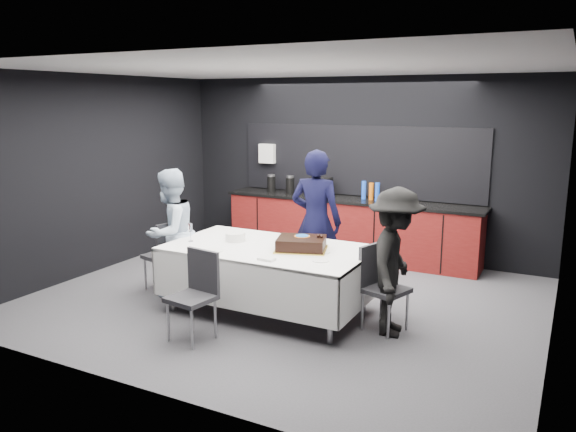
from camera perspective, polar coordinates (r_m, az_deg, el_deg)
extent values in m
plane|color=#46464C|center=(7.05, -0.38, -8.53)|extent=(6.00, 6.00, 0.00)
cube|color=white|center=(6.63, -0.41, 14.82)|extent=(6.00, 5.00, 0.04)
cube|color=black|center=(8.97, 7.10, 4.96)|extent=(6.00, 0.04, 2.80)
cube|color=black|center=(4.67, -14.84, -1.55)|extent=(6.00, 0.04, 2.80)
cube|color=black|center=(8.51, -18.62, 4.08)|extent=(0.04, 5.00, 2.80)
cube|color=black|center=(5.95, 26.12, 0.43)|extent=(0.04, 5.00, 2.80)
cube|color=#580F0E|center=(8.85, 6.27, -1.35)|extent=(4.00, 0.60, 0.90)
cube|color=black|center=(8.76, 6.34, 1.65)|extent=(4.10, 0.64, 0.04)
cube|color=black|center=(8.94, 7.07, 5.59)|extent=(4.00, 0.03, 1.10)
cube|color=white|center=(9.56, -2.10, 6.36)|extent=(0.28, 0.12, 0.32)
cylinder|color=black|center=(9.32, -1.70, 3.25)|extent=(0.14, 0.14, 0.26)
cylinder|color=black|center=(9.16, 0.21, 3.11)|extent=(0.14, 0.14, 0.26)
cube|color=black|center=(8.92, 3.36, 2.99)|extent=(0.32, 0.24, 0.30)
cylinder|color=blue|center=(8.71, 7.71, 2.62)|extent=(0.07, 0.07, 0.28)
cylinder|color=orange|center=(8.67, 8.45, 2.49)|extent=(0.07, 0.07, 0.26)
cylinder|color=blue|center=(8.57, 9.06, 2.43)|extent=(0.07, 0.07, 0.28)
cylinder|color=white|center=(8.51, 11.06, 1.65)|extent=(0.08, 0.08, 0.09)
cylinder|color=white|center=(8.48, 11.90, 1.57)|extent=(0.08, 0.08, 0.09)
cylinder|color=white|center=(8.45, 12.69, 1.50)|extent=(0.08, 0.08, 0.09)
cylinder|color=#99999E|center=(9.30, -1.71, 4.14)|extent=(0.12, 0.12, 0.03)
cylinder|color=#99999E|center=(9.14, 0.21, 4.01)|extent=(0.12, 0.12, 0.03)
cylinder|color=#99999E|center=(6.75, -11.60, -6.36)|extent=(0.06, 0.06, 0.75)
cylinder|color=#99999E|center=(7.51, -6.81, -4.33)|extent=(0.06, 0.06, 0.75)
cylinder|color=#99999E|center=(5.76, 4.32, -9.34)|extent=(0.06, 0.06, 0.75)
cylinder|color=#99999E|center=(6.64, 7.74, -6.53)|extent=(0.06, 0.06, 0.75)
cube|color=white|center=(6.49, -2.04, -3.31)|extent=(2.32, 1.32, 0.04)
cube|color=white|center=(6.03, -5.07, -7.15)|extent=(2.32, 0.02, 0.55)
cube|color=white|center=(7.11, 0.56, -4.16)|extent=(2.32, 0.02, 0.55)
cube|color=white|center=(7.17, -10.07, -4.21)|extent=(0.02, 1.32, 0.55)
cube|color=white|center=(6.11, 7.50, -6.97)|extent=(0.02, 1.32, 0.55)
cube|color=gold|center=(6.35, 1.36, -3.38)|extent=(0.69, 0.62, 0.01)
cube|color=black|center=(6.34, 1.36, -2.82)|extent=(0.63, 0.57, 0.12)
cube|color=black|center=(6.32, 1.36, -2.26)|extent=(0.63, 0.57, 0.01)
cylinder|color=orange|center=(6.38, 1.44, -2.05)|extent=(0.18, 0.18, 0.00)
cylinder|color=blue|center=(6.38, 1.44, -2.02)|extent=(0.15, 0.15, 0.01)
sphere|color=black|center=(6.35, 3.30, -1.99)|extent=(0.04, 0.04, 0.04)
sphere|color=black|center=(6.30, 3.32, -2.09)|extent=(0.04, 0.04, 0.04)
sphere|color=black|center=(6.32, 2.99, -2.05)|extent=(0.04, 0.04, 0.04)
cylinder|color=white|center=(6.77, -5.37, -2.11)|extent=(0.24, 0.24, 0.10)
cylinder|color=white|center=(6.35, -7.55, -3.50)|extent=(0.21, 0.21, 0.01)
cylinder|color=white|center=(6.26, 3.47, -3.64)|extent=(0.19, 0.19, 0.01)
cylinder|color=white|center=(5.93, 3.32, -4.52)|extent=(0.19, 0.19, 0.01)
cylinder|color=white|center=(6.83, 0.28, -2.32)|extent=(0.20, 0.20, 0.01)
cube|color=white|center=(5.94, -2.18, -4.38)|extent=(0.18, 0.12, 0.03)
cylinder|color=white|center=(6.82, -9.86, -2.54)|extent=(0.06, 0.06, 0.00)
cylinder|color=white|center=(6.80, -9.87, -2.03)|extent=(0.01, 0.01, 0.12)
cylinder|color=white|center=(6.78, -9.91, -1.13)|extent=(0.05, 0.05, 0.10)
cube|color=#29292D|center=(7.48, -12.57, -4.01)|extent=(0.51, 0.51, 0.05)
cube|color=#29292D|center=(7.26, -11.80, -2.40)|extent=(0.15, 0.42, 0.45)
cylinder|color=#99999E|center=(7.77, -12.19, -5.17)|extent=(0.03, 0.03, 0.44)
cylinder|color=#99999E|center=(7.59, -14.29, -5.68)|extent=(0.03, 0.03, 0.44)
cylinder|color=#99999E|center=(7.50, -10.68, -5.71)|extent=(0.03, 0.03, 0.44)
cylinder|color=#99999E|center=(7.32, -12.82, -6.26)|extent=(0.03, 0.03, 0.44)
cube|color=#29292D|center=(6.12, 9.87, -7.43)|extent=(0.53, 0.53, 0.05)
cube|color=#29292D|center=(6.15, 8.52, -4.85)|extent=(0.17, 0.41, 0.45)
cylinder|color=#99999E|center=(5.98, 10.17, -10.27)|extent=(0.03, 0.03, 0.44)
cylinder|color=#99999E|center=(6.25, 12.01, -9.38)|extent=(0.03, 0.03, 0.44)
cylinder|color=#99999E|center=(6.17, 7.56, -9.49)|extent=(0.03, 0.03, 0.44)
cylinder|color=#99999E|center=(6.42, 9.46, -8.67)|extent=(0.03, 0.03, 0.44)
cube|color=#29292D|center=(5.88, -9.81, -8.26)|extent=(0.48, 0.48, 0.05)
cube|color=#29292D|center=(5.93, -8.59, -5.50)|extent=(0.42, 0.10, 0.45)
cylinder|color=#99999E|center=(5.97, -12.08, -10.40)|extent=(0.03, 0.03, 0.44)
cylinder|color=#99999E|center=(5.74, -9.74, -11.23)|extent=(0.03, 0.03, 0.44)
cylinder|color=#99999E|center=(6.18, -9.73, -9.50)|extent=(0.03, 0.03, 0.44)
cylinder|color=#99999E|center=(5.96, -7.39, -10.25)|extent=(0.03, 0.03, 0.44)
imported|color=black|center=(7.16, 2.86, -0.57)|extent=(0.70, 0.48, 1.84)
imported|color=#ADC2DA|center=(7.22, -11.86, -1.65)|extent=(0.61, 0.79, 1.61)
imported|color=black|center=(5.96, 10.82, -4.62)|extent=(0.72, 1.09, 1.57)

